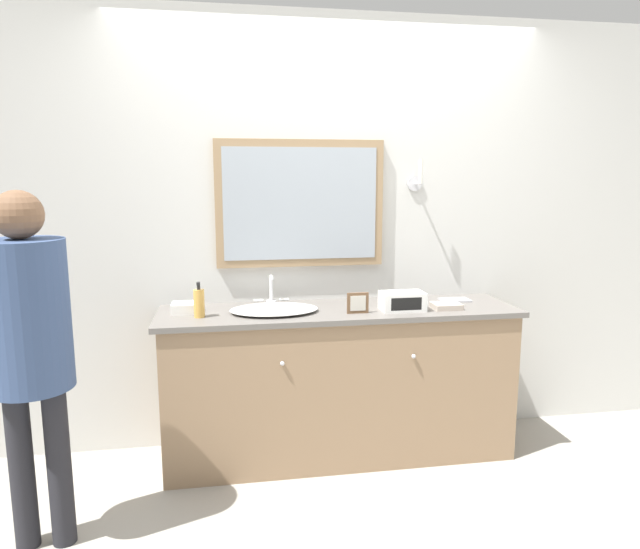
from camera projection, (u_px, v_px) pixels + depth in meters
The scene contains 11 objects.
ground_plane at pixel (349, 477), 3.10m from camera, with size 14.00×14.00×0.00m, color #9E998E.
wall_back at pixel (329, 233), 3.45m from camera, with size 8.00×0.18×2.55m.
vanity_counter at pixel (339, 382), 3.30m from camera, with size 2.03×0.54×0.88m.
sink_basin at pixel (274, 309), 3.14m from camera, with size 0.49×0.37×0.18m.
soap_bottle at pixel (199, 303), 3.02m from camera, with size 0.06×0.06×0.19m.
appliance_box at pixel (402, 301), 3.18m from camera, with size 0.24×0.15×0.10m.
picture_frame at pixel (358, 303), 3.11m from camera, with size 0.12×0.01×0.12m.
hand_towel_near_sink at pixel (186, 308), 3.13m from camera, with size 0.15×0.13×0.05m.
hand_towel_far_corner at pixel (446, 306), 3.23m from camera, with size 0.16×0.13×0.03m.
metal_tray at pixel (455, 300), 3.43m from camera, with size 0.18×0.11×0.01m.
person at pixel (28, 332), 2.38m from camera, with size 0.34×0.34×1.56m.
Camera 1 is at (-0.64, -2.80, 1.62)m, focal length 32.00 mm.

